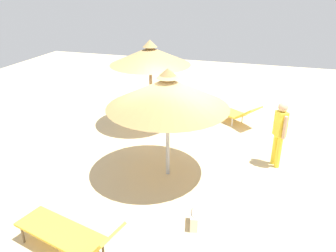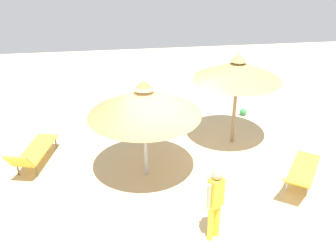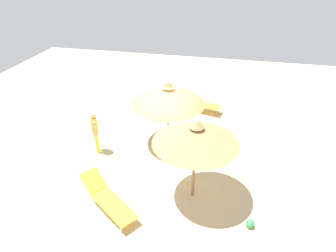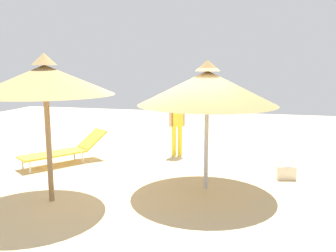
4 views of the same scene
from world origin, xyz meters
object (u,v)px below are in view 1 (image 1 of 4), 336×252
parasol_umbrella_near_left (168,93)px  lounge_chair_back (230,110)px  parasol_umbrella_edge (150,56)px  person_standing_far_right (280,130)px  beach_ball (115,106)px  lounge_chair_far_left (71,234)px  handbag (194,218)px

parasol_umbrella_near_left → lounge_chair_back: (-1.02, -3.83, -1.73)m
parasol_umbrella_edge → lounge_chair_back: parasol_umbrella_edge is taller
person_standing_far_right → beach_ball: person_standing_far_right is taller
lounge_chair_far_left → lounge_chair_back: lounge_chair_far_left is taller
parasol_umbrella_near_left → lounge_chair_far_left: parasol_umbrella_near_left is taller
parasol_umbrella_near_left → person_standing_far_right: (-2.54, -1.20, -1.12)m
parasol_umbrella_edge → person_standing_far_right: (-3.94, 1.55, -1.30)m
parasol_umbrella_edge → handbag: (-2.46, 4.43, -2.12)m
person_standing_far_right → handbag: person_standing_far_right is taller
parasol_umbrella_near_left → lounge_chair_far_left: bearing=75.0°
lounge_chair_far_left → beach_ball: bearing=-70.4°
parasol_umbrella_edge → lounge_chair_far_left: parasol_umbrella_edge is taller
lounge_chair_far_left → beach_ball: (2.37, -6.67, -0.31)m
person_standing_far_right → beach_ball: bearing=-23.3°
handbag → parasol_umbrella_near_left: bearing=-58.0°
lounge_chair_back → person_standing_far_right: bearing=120.0°
lounge_chair_back → person_standing_far_right: 3.10m
parasol_umbrella_near_left → person_standing_far_right: bearing=-154.7°
handbag → beach_ball: (4.23, -5.34, -0.05)m
handbag → beach_ball: 6.81m
lounge_chair_far_left → lounge_chair_back: bearing=-104.9°
parasol_umbrella_edge → parasol_umbrella_near_left: bearing=117.1°
lounge_chair_far_left → person_standing_far_right: 5.40m
person_standing_far_right → parasol_umbrella_edge: bearing=-21.4°
parasol_umbrella_edge → lounge_chair_back: size_ratio=1.27×
lounge_chair_back → beach_ball: (4.20, 0.17, -0.25)m
parasol_umbrella_edge → lounge_chair_far_left: (-0.60, 5.75, -1.86)m
lounge_chair_back → person_standing_far_right: size_ratio=1.27×
handbag → lounge_chair_far_left: bearing=35.6°
lounge_chair_far_left → handbag: 2.29m
lounge_chair_back → handbag: (-0.03, 5.51, -0.20)m
handbag → person_standing_far_right: bearing=-117.3°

